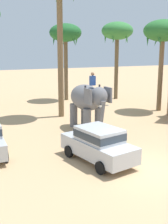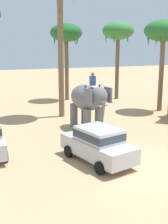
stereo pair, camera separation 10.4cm
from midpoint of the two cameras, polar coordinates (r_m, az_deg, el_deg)
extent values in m
plane|color=tan|center=(13.89, 12.49, -10.92)|extent=(120.00, 120.00, 0.00)
cube|color=#B7BABF|center=(14.35, 2.82, -6.93)|extent=(2.55, 4.37, 0.76)
cube|color=#B7BABF|center=(14.06, 3.10, -4.35)|extent=(1.98, 2.39, 0.64)
cube|color=#2D3842|center=(14.06, 3.10, -4.35)|extent=(2.00, 2.41, 0.35)
cylinder|color=black|center=(14.99, -2.82, -7.60)|extent=(0.31, 0.62, 0.60)
cylinder|color=black|center=(15.91, 2.37, -6.37)|extent=(0.31, 0.62, 0.60)
cylinder|color=black|center=(13.07, 3.33, -10.74)|extent=(0.31, 0.62, 0.60)
cylinder|color=black|center=(14.12, 8.79, -9.04)|extent=(0.31, 0.62, 0.60)
cylinder|color=black|center=(14.89, -14.72, -8.16)|extent=(0.18, 0.60, 0.60)
ellipsoid|color=slate|center=(19.54, 0.54, 2.84)|extent=(1.91, 3.25, 1.70)
cylinder|color=slate|center=(19.26, 3.03, -1.44)|extent=(0.52, 0.52, 1.60)
cylinder|color=slate|center=(18.82, 0.76, -1.76)|extent=(0.52, 0.52, 1.60)
cylinder|color=slate|center=(20.81, 0.33, -0.35)|extent=(0.52, 0.52, 1.60)
cylinder|color=slate|center=(20.41, -1.83, -0.62)|extent=(0.52, 0.52, 1.60)
ellipsoid|color=slate|center=(18.11, 3.08, 2.99)|extent=(1.20, 1.11, 1.20)
cube|color=slate|center=(18.57, 4.80, 3.36)|extent=(0.20, 0.81, 0.96)
cube|color=slate|center=(17.82, 0.94, 3.01)|extent=(0.20, 0.81, 0.96)
cone|color=slate|center=(17.93, 3.80, -0.37)|extent=(0.40, 0.40, 1.60)
cone|color=beige|center=(18.01, 4.43, 1.30)|extent=(0.18, 0.57, 0.21)
cone|color=beige|center=(17.73, 3.03, 1.14)|extent=(0.18, 0.57, 0.21)
cube|color=#2D519E|center=(18.64, 1.84, 6.08)|extent=(0.36, 0.27, 0.60)
sphere|color=#8E6647|center=(18.59, 1.85, 7.37)|extent=(0.22, 0.22, 0.22)
cylinder|color=#333338|center=(18.98, 3.19, 4.51)|extent=(0.12, 0.12, 0.55)
cylinder|color=#333338|center=(18.45, 0.44, 4.30)|extent=(0.12, 0.12, 0.55)
cylinder|color=brown|center=(31.18, 6.54, 8.73)|extent=(0.40, 0.40, 6.78)
ellipsoid|color=#337A38|center=(31.14, 6.71, 15.34)|extent=(3.20, 3.20, 1.80)
cone|color=#337A38|center=(31.73, 8.63, 14.33)|extent=(0.40, 0.92, 1.64)
cone|color=#337A38|center=(32.30, 6.24, 14.37)|extent=(0.91, 0.57, 1.67)
cone|color=#337A38|center=(31.28, 4.43, 14.46)|extent=(0.73, 0.83, 1.69)
cone|color=#337A38|center=(30.03, 5.70, 14.51)|extent=(0.73, 0.83, 1.69)
cone|color=#337A38|center=(30.32, 8.41, 14.42)|extent=(0.91, 0.57, 1.67)
cylinder|color=brown|center=(30.38, -3.27, 8.50)|extent=(0.40, 0.40, 6.58)
ellipsoid|color=#1E5B28|center=(30.33, -3.35, 15.08)|extent=(3.20, 3.20, 1.80)
cone|color=#1E5B28|center=(30.74, -1.17, 14.14)|extent=(0.40, 0.92, 1.64)
cone|color=#1E5B28|center=(31.51, -3.41, 14.08)|extent=(0.91, 0.57, 1.67)
cone|color=#1E5B28|center=(30.67, -5.56, 14.08)|extent=(0.73, 0.83, 1.69)
cone|color=#1E5B28|center=(29.33, -4.70, 14.17)|extent=(0.73, 0.83, 1.69)
cone|color=#1E5B28|center=(29.37, -1.86, 14.20)|extent=(0.91, 0.57, 1.67)
cylinder|color=brown|center=(25.98, 14.82, 7.33)|extent=(0.40, 0.40, 6.52)
ellipsoid|color=#286B2D|center=(25.91, 15.26, 14.96)|extent=(3.20, 3.20, 1.80)
cone|color=#286B2D|center=(27.03, 14.31, 13.83)|extent=(0.91, 0.57, 1.67)
cone|color=#286B2D|center=(25.89, 12.47, 13.99)|extent=(0.73, 0.83, 1.69)
cone|color=#286B2D|center=(24.74, 14.40, 13.97)|extent=(0.73, 0.83, 1.69)
cylinder|color=brown|center=(22.97, -4.38, 11.14)|extent=(0.44, 0.44, 9.78)
camera|label=1|loc=(0.05, -89.83, 0.04)|focal=47.29mm
camera|label=2|loc=(0.05, 90.17, -0.04)|focal=47.29mm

